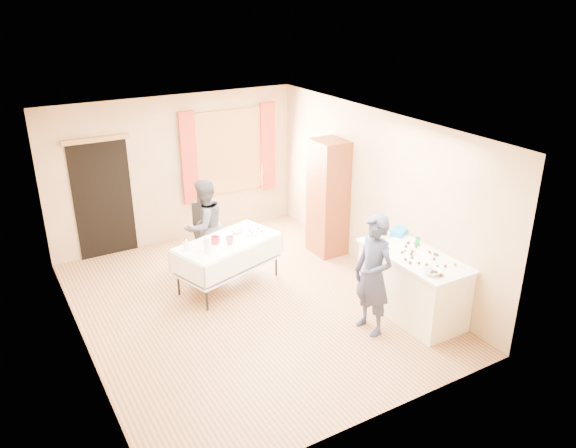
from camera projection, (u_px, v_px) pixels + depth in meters
floor at (248, 305)px, 8.14m from camera, size 4.50×5.50×0.02m
ceiling at (243, 127)px, 7.12m from camera, size 4.50×5.50×0.02m
wall_back at (176, 170)px, 9.83m from camera, size 4.50×0.02×2.60m
wall_front at (372, 316)px, 5.43m from camera, size 4.50×0.02×2.60m
wall_left at (73, 259)px, 6.58m from camera, size 0.02×5.50×2.60m
wall_right at (377, 194)px, 8.68m from camera, size 0.02×5.50×2.60m
window_frame at (229, 152)px, 10.18m from camera, size 1.32×0.06×1.52m
window_pane at (229, 152)px, 10.17m from camera, size 1.20×0.02×1.40m
curtain_left at (189, 158)px, 9.78m from camera, size 0.28×0.06×1.65m
curtain_right at (268, 147)px, 10.50m from camera, size 0.28×0.06×1.65m
doorway at (103, 199)px, 9.32m from camera, size 0.95×0.04×2.00m
door_lintel at (96, 140)px, 8.90m from camera, size 1.05×0.06×0.08m
cabinet at (328, 198)px, 9.42m from camera, size 0.50×0.60×1.98m
counter at (412, 284)px, 7.78m from camera, size 0.77×1.62×0.91m
party_table at (228, 259)px, 8.51m from camera, size 1.75×1.25×0.75m
chair at (208, 242)px, 9.44m from camera, size 0.46×0.46×0.97m
girl at (373, 275)px, 7.23m from camera, size 0.68×0.52×1.64m
woman at (204, 226)px, 8.87m from camera, size 1.11×1.05×1.53m
soda_can at (418, 241)px, 7.83m from camera, size 0.07×0.07×0.12m
mixing_bowl at (432, 272)px, 7.06m from camera, size 0.24×0.24×0.06m
foam_block at (384, 235)px, 8.09m from camera, size 0.16×0.11×0.08m
blue_basket at (399, 231)px, 8.21m from camera, size 0.36×0.31×0.08m
pitcher at (208, 245)px, 7.98m from camera, size 0.12×0.12×0.22m
cup_red at (215, 240)px, 8.27m from camera, size 0.19×0.19×0.11m
cup_rainbow at (230, 240)px, 8.25m from camera, size 0.22×0.22×0.12m
small_bowl at (237, 231)px, 8.64m from camera, size 0.19×0.19×0.06m
pastry_tray at (255, 232)px, 8.66m from camera, size 0.34×0.33×0.02m
bottle at (187, 245)px, 8.06m from camera, size 0.07×0.08×0.16m
cake_balls at (420, 257)px, 7.47m from camera, size 0.52×1.15×0.04m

